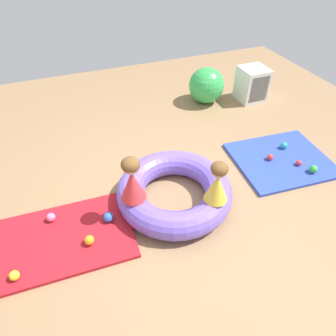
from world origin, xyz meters
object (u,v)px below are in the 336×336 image
Objects in this scene: play_ball_pink at (51,217)px; play_ball_yellow at (14,276)px; child_in_yellow at (217,182)px; play_ball_red at (270,157)px; play_ball_red_second at (299,163)px; child_in_red at (132,179)px; inflatable_cushion at (174,191)px; play_ball_blue at (108,217)px; exercise_ball_large at (206,85)px; play_ball_teal at (284,146)px; play_ball_orange at (89,240)px; play_ball_green at (313,169)px; storage_cube at (253,85)px.

play_ball_yellow is at bearing -122.14° from play_ball_pink.
child_in_yellow reaches higher than play_ball_yellow.
play_ball_red is 0.90× the size of play_ball_yellow.
play_ball_pink is at bearing 176.18° from play_ball_red_second.
child_in_red is at bearing -172.32° from play_ball_red.
play_ball_red is at bearing 7.52° from inflatable_cushion.
play_ball_blue is 0.18× the size of exercise_ball_large.
play_ball_red_second is at bearing -97.23° from play_ball_teal.
child_in_red is at bearing 15.48° from play_ball_yellow.
play_ball_teal is 0.92× the size of play_ball_orange.
play_ball_teal is at bearing 23.49° from play_ball_red.
play_ball_teal is 0.97× the size of play_ball_pink.
play_ball_green is at bearing 158.79° from child_in_yellow.
exercise_ball_large is at bearing 102.83° from play_ball_teal.
play_ball_red_second is (3.42, 0.37, -0.01)m from play_ball_yellow.
child_in_yellow is at bearing -173.31° from play_ball_green.
play_ball_blue is at bearing 143.86° from child_in_red.
play_ball_teal is at bearing -105.26° from storage_cube.
play_ball_blue is (-0.29, 0.01, -0.46)m from child_in_red.
play_ball_blue is at bearing -173.70° from play_ball_red.
child_in_yellow is 0.79× the size of exercise_ball_large.
play_ball_orange is at bearing -136.67° from exercise_ball_large.
play_ball_orange is 1.38× the size of play_ball_red_second.
play_ball_teal is 0.85× the size of play_ball_blue.
child_in_red is at bearing -15.38° from play_ball_pink.
exercise_ball_large is (2.40, 2.27, 0.21)m from play_ball_orange.
exercise_ball_large is at bearing 91.62° from play_ball_red.
exercise_ball_large is (-0.05, 1.80, 0.22)m from play_ball_red.
inflatable_cushion is at bearing -169.35° from play_ball_teal.
exercise_ball_large is at bearing 100.40° from play_ball_green.
exercise_ball_large is at bearing 43.42° from play_ball_blue.
play_ball_pink is (-1.63, 0.56, -0.45)m from child_in_yellow.
play_ball_red_second is at bearing -38.95° from play_ball_red.
inflatable_cushion reaches higher than play_ball_red_second.
child_in_yellow reaches higher than play_ball_red.
child_in_yellow reaches higher than play_ball_pink.
play_ball_yellow is 0.93× the size of play_ball_orange.
play_ball_red is 0.36m from play_ball_red_second.
inflatable_cushion is 1.81m from play_ball_green.
play_ball_yellow is 3.92m from exercise_ball_large.
child_in_red is 0.54m from play_ball_blue.
child_in_yellow is at bearing -5.17° from play_ball_orange.
exercise_ball_large is 0.80m from storage_cube.
play_ball_red is at bearing 0.46° from play_ball_pink.
storage_cube is at bearing 24.54° from play_ball_pink.
play_ball_green is 2.02m from storage_cube.
storage_cube reaches higher than play_ball_orange.
child_in_yellow is 1.58m from play_ball_green.
play_ball_teal is 0.37m from play_ball_red_second.
storage_cube reaches higher than play_ball_pink.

